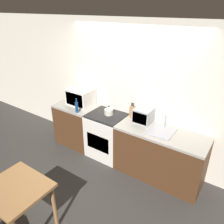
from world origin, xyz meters
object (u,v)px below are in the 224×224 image
(kettle, at_px, (109,111))
(toaster_oven, at_px, (143,115))
(dining_table, at_px, (17,194))
(stove_range, at_px, (107,135))
(microwave, at_px, (80,97))
(bottle, at_px, (77,107))

(kettle, relative_size, toaster_oven, 0.60)
(toaster_oven, distance_m, dining_table, 2.27)
(stove_range, bearing_deg, dining_table, -87.93)
(microwave, bearing_deg, dining_table, -69.05)
(microwave, relative_size, toaster_oven, 1.65)
(stove_range, height_order, toaster_oven, toaster_oven)
(bottle, relative_size, dining_table, 0.38)
(kettle, distance_m, toaster_oven, 0.68)
(bottle, bearing_deg, dining_table, -70.99)
(dining_table, bearing_deg, stove_range, 92.07)
(bottle, bearing_deg, microwave, 120.60)
(stove_range, xyz_separation_m, kettle, (0.02, 0.04, 0.53))
(kettle, distance_m, dining_table, 2.08)
(microwave, xyz_separation_m, dining_table, (0.81, -2.10, -0.42))
(microwave, relative_size, bottle, 1.74)
(toaster_oven, bearing_deg, microwave, -178.05)
(bottle, bearing_deg, kettle, 25.94)
(stove_range, distance_m, toaster_oven, 0.91)
(stove_range, height_order, bottle, bottle)
(bottle, distance_m, toaster_oven, 1.28)
(toaster_oven, relative_size, dining_table, 0.40)
(microwave, height_order, dining_table, microwave)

